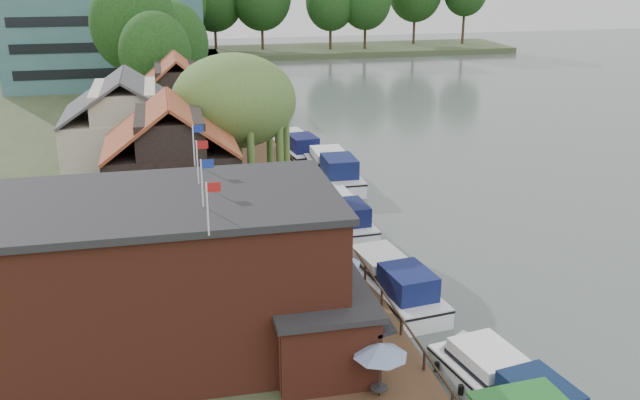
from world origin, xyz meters
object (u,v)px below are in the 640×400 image
umbrella_3 (341,275)px  cruiser_3 (333,166)px  pub (205,273)px  hotel_block (106,38)px  cruiser_1 (392,277)px  willow (235,129)px  cottage_b (127,131)px  umbrella_0 (380,370)px  umbrella_1 (364,330)px  cottage_c (178,105)px  cruiser_0 (509,385)px  cruiser_4 (296,144)px  umbrella_2 (340,298)px  umbrella_5 (319,240)px  umbrella_4 (319,257)px  cruiser_2 (341,211)px  cottage_a (172,166)px

umbrella_3 → cruiser_3: umbrella_3 is taller
pub → umbrella_3: pub is taller
cruiser_3 → hotel_block: bearing=114.2°
cruiser_1 → willow: bearing=105.8°
cottage_b → cruiser_3: size_ratio=0.89×
cottage_b → umbrella_3: size_ratio=4.04×
umbrella_0 → umbrella_1: same height
hotel_block → cottage_c: bearing=-77.8°
cruiser_0 → cruiser_4: bearing=81.6°
willow → umbrella_2: 19.63m
umbrella_5 → hotel_block: bearing=103.4°
cottage_b → cottage_c: bearing=66.0°
cruiser_1 → cruiser_4: size_ratio=1.00×
umbrella_3 → umbrella_5: same height
umbrella_4 → umbrella_3: bearing=-76.6°
cottage_b → umbrella_5: size_ratio=4.04×
cruiser_2 → cottage_b: bearing=143.2°
umbrella_0 → cruiser_0: (5.38, -0.52, -1.13)m
hotel_block → cruiser_2: size_ratio=2.64×
cottage_a → umbrella_5: size_ratio=3.62×
hotel_block → cruiser_0: hotel_block is taller
cottage_a → cottage_b: bearing=106.7°
umbrella_0 → umbrella_3: bearing=85.7°
umbrella_0 → cottage_a: bearing=109.7°
umbrella_2 → cruiser_4: bearing=82.8°
pub → cruiser_4: pub is taller
umbrella_4 → cruiser_0: 13.00m
hotel_block → umbrella_1: size_ratio=10.69×
pub → cruiser_0: bearing=-26.7°
cruiser_2 → umbrella_3: bearing=-107.4°
willow → cruiser_1: willow is taller
cottage_a → willow: bearing=48.0°
cottage_a → cruiser_4: (11.41, 18.85, -4.04)m
umbrella_0 → umbrella_2: size_ratio=1.00×
pub → cruiser_4: (10.41, 33.85, -3.44)m
umbrella_3 → umbrella_0: bearing=-94.3°
cottage_a → umbrella_0: size_ratio=3.62×
cruiser_0 → cruiser_2: bearing=84.1°
willow → cruiser_4: bearing=63.5°
cruiser_0 → cruiser_1: 10.79m
umbrella_0 → umbrella_1: size_ratio=1.00×
cottage_b → willow: 9.07m
umbrella_2 → cruiser_2: (3.80, 14.68, -1.13)m
umbrella_0 → cottage_c: bearing=99.1°
umbrella_2 → cruiser_0: 8.80m
pub → hotel_block: 71.49m
umbrella_0 → umbrella_4: same height
umbrella_5 → cruiser_1: umbrella_5 is taller
cottage_b → umbrella_3: 24.40m
hotel_block → cruiser_1: size_ratio=2.56×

